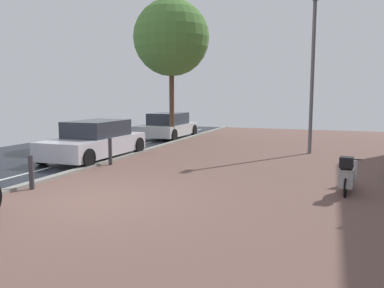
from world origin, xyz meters
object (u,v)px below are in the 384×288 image
(scooter_far, at_px, (347,175))
(bollard_far, at_px, (110,151))
(bollard_near, at_px, (31,172))
(parked_car_near, at_px, (95,141))
(street_tree, at_px, (171,38))
(lamp_post, at_px, (313,67))
(parked_car_far, at_px, (169,126))

(scooter_far, relative_size, bollard_far, 1.99)
(bollard_near, bearing_deg, parked_car_near, 105.19)
(street_tree, bearing_deg, lamp_post, -15.46)
(scooter_far, distance_m, bollard_near, 7.57)
(bollard_far, bearing_deg, parked_car_far, 99.99)
(scooter_far, distance_m, street_tree, 12.20)
(lamp_post, bearing_deg, street_tree, 164.54)
(lamp_post, xyz_separation_m, bollard_far, (-6.04, -4.91, -2.91))
(lamp_post, relative_size, street_tree, 0.88)
(bollard_near, bearing_deg, parked_car_far, 97.01)
(scooter_far, xyz_separation_m, parked_car_near, (-8.48, 2.35, 0.22))
(parked_car_far, relative_size, lamp_post, 0.67)
(bollard_near, relative_size, bollard_far, 0.94)
(lamp_post, distance_m, street_tree, 7.14)
(parked_car_far, bearing_deg, parked_car_near, -88.37)
(scooter_far, height_order, street_tree, street_tree)
(parked_car_near, relative_size, bollard_near, 5.28)
(bollard_far, bearing_deg, parked_car_near, 140.72)
(lamp_post, xyz_separation_m, street_tree, (-6.69, 1.85, 1.68))
(bollard_near, xyz_separation_m, bollard_far, (0.00, 3.57, 0.03))
(scooter_far, bearing_deg, bollard_near, -162.78)
(parked_car_near, relative_size, lamp_post, 0.73)
(scooter_far, bearing_deg, bollard_far, 169.60)
(street_tree, relative_size, bollard_near, 8.18)
(lamp_post, height_order, street_tree, street_tree)
(parked_car_near, bearing_deg, bollard_far, -39.28)
(street_tree, relative_size, bollard_far, 7.71)
(parked_car_near, height_order, bollard_far, parked_car_near)
(street_tree, distance_m, bollard_far, 8.20)
(parked_car_near, relative_size, bollard_far, 4.97)
(parked_car_far, bearing_deg, bollard_near, -82.99)
(parked_car_near, distance_m, bollard_far, 1.62)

